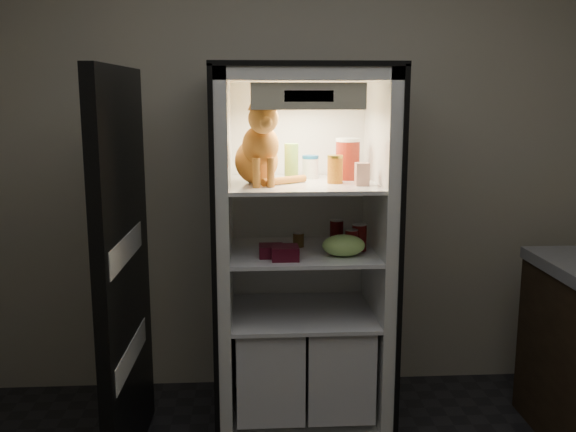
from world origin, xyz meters
name	(u,v)px	position (x,y,z in m)	size (l,w,h in m)	color
room_shell	(342,133)	(0.00, 0.00, 1.62)	(3.60, 3.60, 3.60)	white
refrigerator	(301,274)	(0.00, 1.38, 0.79)	(0.90, 0.72, 1.88)	white
fridge_door	(124,274)	(-0.85, 1.01, 0.91)	(0.09, 0.87, 1.85)	black
tabby_cat	(259,151)	(-0.22, 1.28, 1.45)	(0.38, 0.42, 0.43)	#C56D19
parmesan_shaker	(291,162)	(-0.05, 1.40, 1.39)	(0.07, 0.07, 0.19)	green
mayo_tub	(310,167)	(0.05, 1.49, 1.35)	(0.09, 0.09, 0.12)	white
salsa_jar	(335,169)	(0.16, 1.29, 1.36)	(0.08, 0.08, 0.14)	maroon
pepper_jar	(348,159)	(0.24, 1.43, 1.40)	(0.13, 0.13, 0.21)	#A53116
cream_carton	(362,174)	(0.28, 1.20, 1.35)	(0.06, 0.06, 0.11)	silver
soda_can_a	(337,232)	(0.19, 1.43, 1.01)	(0.07, 0.07, 0.13)	black
soda_can_b	(359,237)	(0.29, 1.29, 1.01)	(0.08, 0.08, 0.14)	black
soda_can_c	(351,241)	(0.24, 1.25, 1.00)	(0.07, 0.07, 0.12)	black
condiment_jar	(298,239)	(-0.02, 1.39, 0.98)	(0.06, 0.06, 0.08)	#563B18
grape_bag	(344,245)	(0.19, 1.19, 0.99)	(0.21, 0.16, 0.11)	#9BC75D
berry_box_left	(271,251)	(-0.17, 1.20, 0.97)	(0.12, 0.12, 0.06)	#540E1E
berry_box_right	(285,253)	(-0.10, 1.14, 0.97)	(0.13, 0.13, 0.07)	#540E1E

